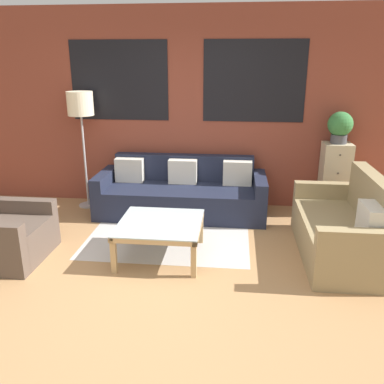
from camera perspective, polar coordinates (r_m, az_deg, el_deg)
ground_plane at (r=4.08m, az=-5.00°, el=-12.73°), size 16.00×16.00×0.00m
wall_back_brick at (r=5.95m, az=-0.84°, el=11.55°), size 8.40×0.09×2.80m
rug at (r=5.13m, az=-3.15°, el=-5.90°), size 1.96×1.62×0.00m
couch_dark at (r=5.73m, az=-1.47°, el=-0.27°), size 2.33×0.88×0.78m
settee_vintage at (r=4.77m, az=20.58°, el=-5.00°), size 0.80×1.64×0.92m
armchair_corner at (r=4.88m, az=-24.96°, el=-5.44°), size 0.80×0.88×0.84m
coffee_table at (r=4.44m, az=-4.48°, el=-4.95°), size 0.89×0.89×0.41m
floor_lamp at (r=5.98m, az=-15.37°, el=11.21°), size 0.36×0.36×1.67m
drawer_cabinet at (r=6.00m, az=19.32°, el=1.76°), size 0.38×0.36×1.01m
potted_plant at (r=5.85m, az=20.07°, el=8.69°), size 0.33×0.33×0.43m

